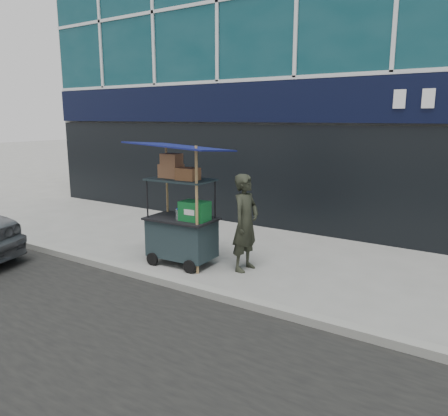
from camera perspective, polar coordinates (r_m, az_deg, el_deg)
The scene contains 4 objects.
ground at distance 7.00m, azimuth -5.26°, elevation -9.75°, with size 80.00×80.00×0.00m, color slate.
curb at distance 6.84m, azimuth -6.33°, elevation -9.78°, with size 80.00×0.18×0.12m, color gray.
vendor_cart at distance 7.68m, azimuth -5.50°, elevation -1.87°, with size 1.67×1.22×2.17m.
vendor_man at distance 7.35m, azimuth 2.82°, elevation -1.94°, with size 0.60×0.40×1.65m, color black.
Camera 1 is at (4.11, -5.06, 2.56)m, focal length 35.00 mm.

